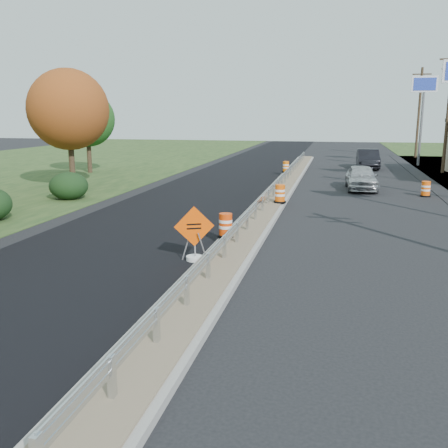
% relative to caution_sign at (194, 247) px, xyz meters
% --- Properties ---
extents(ground, '(140.00, 140.00, 0.00)m').
position_rel_caution_sign_xyz_m(ground, '(1.03, 3.78, -0.45)').
color(ground, black).
rests_on(ground, ground).
extents(milled_overlay, '(7.20, 120.00, 0.01)m').
position_rel_caution_sign_xyz_m(milled_overlay, '(-3.37, 13.78, -0.44)').
color(milled_overlay, black).
rests_on(milled_overlay, ground).
extents(median, '(1.60, 55.00, 0.23)m').
position_rel_caution_sign_xyz_m(median, '(1.03, 11.78, -0.34)').
color(median, gray).
rests_on(median, ground).
extents(guardrail, '(0.10, 46.15, 0.72)m').
position_rel_caution_sign_xyz_m(guardrail, '(1.03, 12.78, 0.28)').
color(guardrail, silver).
rests_on(guardrail, median).
extents(pylon_sign_north, '(2.20, 0.30, 7.90)m').
position_rel_caution_sign_xyz_m(pylon_sign_north, '(11.53, 33.78, 6.03)').
color(pylon_sign_north, slate).
rests_on(pylon_sign_north, ground).
extents(utility_pole_nmid, '(1.90, 0.26, 9.40)m').
position_rel_caution_sign_xyz_m(utility_pole_nmid, '(12.53, 27.78, 4.48)').
color(utility_pole_nmid, '#473523').
rests_on(utility_pole_nmid, ground).
extents(utility_pole_north, '(1.90, 0.26, 9.40)m').
position_rel_caution_sign_xyz_m(utility_pole_north, '(12.53, 42.78, 4.48)').
color(utility_pole_north, '#473523').
rests_on(utility_pole_north, ground).
extents(hedge_north, '(2.09, 2.09, 1.52)m').
position_rel_caution_sign_xyz_m(hedge_north, '(-9.97, 9.78, 0.31)').
color(hedge_north, black).
rests_on(hedge_north, ground).
extents(tree_near_red, '(4.95, 4.95, 7.35)m').
position_rel_caution_sign_xyz_m(tree_near_red, '(-11.97, 13.78, 4.41)').
color(tree_near_red, '#473523').
rests_on(tree_near_red, ground).
extents(tree_near_back, '(4.29, 4.29, 6.37)m').
position_rel_caution_sign_xyz_m(tree_near_back, '(-14.97, 21.78, 3.76)').
color(tree_near_back, '#473523').
rests_on(tree_near_back, ground).
extents(caution_sign, '(1.18, 0.55, 1.77)m').
position_rel_caution_sign_xyz_m(caution_sign, '(0.00, 0.00, 0.00)').
color(caution_sign, white).
rests_on(caution_sign, ground).
extents(barrel_median_near, '(0.59, 0.59, 0.86)m').
position_rel_caution_sign_xyz_m(barrel_median_near, '(0.48, 2.42, 0.19)').
color(barrel_median_near, black).
rests_on(barrel_median_near, median).
extents(barrel_median_mid, '(0.62, 0.62, 0.91)m').
position_rel_caution_sign_xyz_m(barrel_median_mid, '(1.58, 10.04, 0.22)').
color(barrel_median_mid, black).
rests_on(barrel_median_mid, median).
extents(barrel_median_far, '(0.57, 0.57, 0.84)m').
position_rel_caution_sign_xyz_m(barrel_median_far, '(0.48, 23.65, 0.18)').
color(barrel_median_far, black).
rests_on(barrel_median_far, median).
extents(barrel_shoulder_near, '(0.60, 0.60, 0.87)m').
position_rel_caution_sign_xyz_m(barrel_shoulder_near, '(9.29, 15.19, -0.03)').
color(barrel_shoulder_near, black).
rests_on(barrel_shoulder_near, ground).
extents(car_silver, '(2.01, 4.57, 1.53)m').
position_rel_caution_sign_xyz_m(car_silver, '(5.81, 17.14, 0.32)').
color(car_silver, '#B1B2B6').
rests_on(car_silver, ground).
extents(car_dark_mid, '(1.84, 5.01, 1.64)m').
position_rel_caution_sign_xyz_m(car_dark_mid, '(6.87, 30.13, 0.37)').
color(car_dark_mid, black).
rests_on(car_dark_mid, ground).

